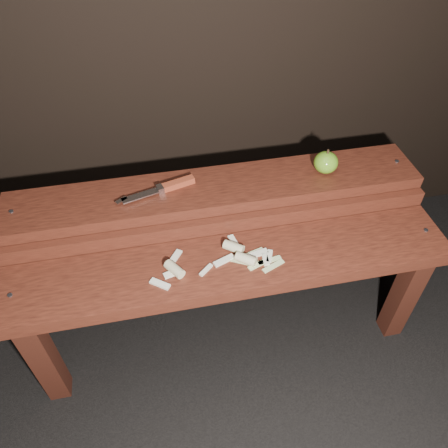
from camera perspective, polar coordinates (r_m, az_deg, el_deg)
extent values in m
plane|color=black|center=(1.53, 0.46, -13.67)|extent=(60.00, 60.00, 0.00)
cube|color=#36150D|center=(1.35, -22.46, -15.91)|extent=(0.06, 0.06, 0.38)
cube|color=#36150D|center=(1.48, 22.48, -8.49)|extent=(0.06, 0.06, 0.38)
cube|color=#461B11|center=(1.17, 1.08, -5.46)|extent=(1.20, 0.20, 0.04)
cylinder|color=slate|center=(1.21, -26.17, -8.35)|extent=(0.01, 0.01, 0.00)
cylinder|color=slate|center=(1.36, 24.88, -0.75)|extent=(0.01, 0.01, 0.00)
cube|color=#36150D|center=(1.50, -21.94, -5.19)|extent=(0.06, 0.06, 0.46)
cube|color=#36150D|center=(1.62, 18.07, 0.59)|extent=(0.06, 0.06, 0.46)
cube|color=#461B11|center=(1.22, -0.05, -0.17)|extent=(1.20, 0.02, 0.05)
cube|color=#461B11|center=(1.27, -1.00, 4.40)|extent=(1.20, 0.18, 0.04)
cylinder|color=slate|center=(1.30, -26.03, 1.47)|extent=(0.01, 0.01, 0.00)
cylinder|color=slate|center=(1.44, 21.65, 7.62)|extent=(0.01, 0.01, 0.00)
ellipsoid|color=#5E921E|center=(1.32, 13.16, 7.85)|extent=(0.07, 0.07, 0.06)
cylinder|color=#382314|center=(1.30, 13.44, 9.18)|extent=(0.01, 0.01, 0.01)
cube|color=maroon|center=(1.25, -5.97, 5.28)|extent=(0.10, 0.05, 0.02)
cube|color=silver|center=(1.24, -8.34, 4.51)|extent=(0.02, 0.03, 0.02)
cube|color=silver|center=(1.23, -10.93, 3.64)|extent=(0.11, 0.05, 0.00)
cube|color=silver|center=(1.22, -13.26, 3.03)|extent=(0.04, 0.03, 0.00)
cube|color=beige|center=(1.12, -8.36, -7.74)|extent=(0.05, 0.05, 0.01)
cube|color=beige|center=(1.13, -6.83, -6.44)|extent=(0.05, 0.03, 0.01)
cube|color=beige|center=(1.15, 0.00, -4.78)|extent=(0.06, 0.04, 0.01)
cube|color=beige|center=(1.16, 5.46, -4.67)|extent=(0.02, 0.04, 0.01)
cube|color=beige|center=(1.17, 4.46, -3.87)|extent=(0.06, 0.03, 0.01)
cube|color=beige|center=(1.13, -2.37, -6.01)|extent=(0.04, 0.04, 0.01)
cube|color=beige|center=(1.20, 1.36, -2.47)|extent=(0.03, 0.06, 0.01)
cube|color=beige|center=(1.17, 5.95, -4.20)|extent=(0.03, 0.04, 0.01)
cube|color=beige|center=(1.17, -6.26, -4.12)|extent=(0.04, 0.04, 0.01)
cylinder|color=#C9BB8C|center=(1.13, -6.48, -5.88)|extent=(0.05, 0.06, 0.03)
cylinder|color=#C9BB8C|center=(1.17, 1.27, -3.03)|extent=(0.06, 0.05, 0.03)
cylinder|color=#C9BB8C|center=(1.14, 2.88, -4.59)|extent=(0.06, 0.05, 0.03)
cube|color=#BCC988|center=(1.15, 2.33, -4.91)|extent=(0.06, 0.04, 0.00)
cube|color=#BCC988|center=(1.15, 4.61, -5.22)|extent=(0.07, 0.04, 0.00)
cube|color=#BCC988|center=(1.16, 5.96, -4.76)|extent=(0.07, 0.02, 0.00)
cube|color=#BCC988|center=(1.15, 6.46, -5.47)|extent=(0.07, 0.04, 0.00)
cube|color=#BCC988|center=(1.17, 3.76, -3.85)|extent=(0.07, 0.03, 0.00)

